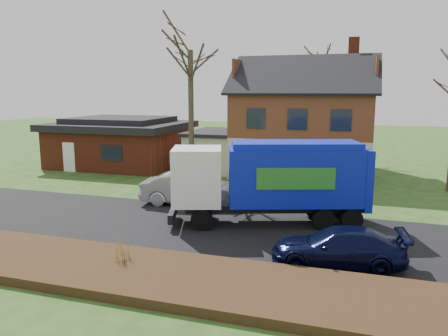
% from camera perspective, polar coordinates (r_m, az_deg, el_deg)
% --- Properties ---
extents(ground, '(120.00, 120.00, 0.00)m').
position_cam_1_polar(ground, '(18.61, -1.61, -7.92)').
color(ground, '#274517').
rests_on(ground, ground).
extents(road, '(80.00, 7.00, 0.02)m').
position_cam_1_polar(road, '(18.61, -1.61, -7.89)').
color(road, black).
rests_on(road, ground).
extents(mulch_verge, '(80.00, 3.50, 0.30)m').
position_cam_1_polar(mulch_verge, '(13.99, -9.00, -13.68)').
color(mulch_verge, black).
rests_on(mulch_verge, ground).
extents(main_house, '(12.95, 8.95, 9.26)m').
position_cam_1_polar(main_house, '(30.96, 9.58, 6.79)').
color(main_house, beige).
rests_on(main_house, ground).
extents(ranch_house, '(9.80, 8.20, 3.70)m').
position_cam_1_polar(ranch_house, '(34.87, -13.31, 3.37)').
color(ranch_house, maroon).
rests_on(ranch_house, ground).
extents(garbage_truck, '(8.71, 4.78, 3.61)m').
position_cam_1_polar(garbage_truck, '(18.91, 6.52, -1.17)').
color(garbage_truck, black).
rests_on(garbage_truck, ground).
extents(silver_sedan, '(5.13, 2.35, 1.63)m').
position_cam_1_polar(silver_sedan, '(22.34, -4.43, -2.70)').
color(silver_sedan, '#A4A8AC').
rests_on(silver_sedan, ground).
extents(navy_wagon, '(4.58, 2.36, 1.27)m').
position_cam_1_polar(navy_wagon, '(15.22, 14.68, -9.93)').
color(navy_wagon, black).
rests_on(navy_wagon, ground).
extents(tree_front_west, '(3.82, 3.82, 11.36)m').
position_cam_1_polar(tree_front_west, '(27.62, -4.47, 17.59)').
color(tree_front_west, '#443829').
rests_on(tree_front_west, ground).
extents(tree_back, '(3.44, 3.44, 10.89)m').
position_cam_1_polar(tree_back, '(38.82, 12.92, 14.80)').
color(tree_back, '#3F3426').
rests_on(tree_back, ground).
extents(grass_clump_mid, '(0.35, 0.29, 0.99)m').
position_cam_1_polar(grass_clump_mid, '(14.82, -13.26, -9.75)').
color(grass_clump_mid, '#A38648').
rests_on(grass_clump_mid, mulch_verge).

